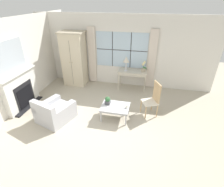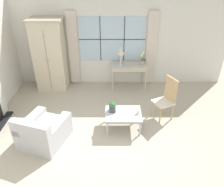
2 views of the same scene
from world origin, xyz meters
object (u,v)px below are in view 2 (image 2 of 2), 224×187
Objects in this scene: armoire at (49,55)px; potted_orchid at (141,59)px; coffee_table at (123,115)px; potted_plant_small at (112,107)px; armchair_upholstered at (43,132)px; pillar_candle at (137,112)px; table_lamp at (120,52)px; side_chair_wooden at (166,96)px; console_table at (128,67)px.

armoire reaches higher than potted_orchid.
coffee_table is 3.42× the size of potted_plant_small.
pillar_candle is at bearing 12.71° from armchair_upholstered.
table_lamp is (2.13, -0.03, 0.13)m from armoire.
pillar_candle is (2.48, -2.08, -0.62)m from armoire.
table_lamp is at bearing 99.48° from pillar_candle.
table_lamp reaches higher than armchair_upholstered.
potted_orchid is at bearing 10.06° from table_lamp.
potted_orchid is 0.38× the size of side_chair_wooden.
console_table is at bearing 15.82° from table_lamp.
armoire is at bearing 179.19° from table_lamp.
potted_orchid is at bearing 1.79° from armoire.
armchair_upholstered reaches higher than pillar_candle.
pillar_candle is (0.34, -2.05, -0.75)m from table_lamp.
console_table is at bearing 1.05° from armoire.
table_lamp is at bearing -169.94° from potted_orchid.
console_table is at bearing 75.55° from potted_plant_small.
console_table is 0.48m from potted_orchid.
side_chair_wooden is at bearing 32.32° from pillar_candle.
potted_orchid is at bearing 72.77° from coffee_table.
table_lamp is at bearing -164.18° from console_table.
side_chair_wooden is at bearing -75.60° from potted_orchid.
armoire is 2.14m from table_lamp.
console_table is at bearing 92.19° from pillar_candle.
potted_orchid is 2.32m from coffee_table.
armchair_upholstered is 3.03m from side_chair_wooden.
table_lamp is 2.08m from potted_plant_small.
potted_orchid is at bearing 6.21° from console_table.
armoire is 3.29m from pillar_candle.
side_chair_wooden is 0.90m from pillar_candle.
side_chair_wooden is at bearing -26.36° from armoire.
armoire is 8.74× the size of potted_plant_small.
potted_orchid reaches higher than pillar_candle.
armoire is at bearing 139.99° from pillar_candle.
table_lamp reaches higher than coffee_table.
armoire is 2.80m from potted_orchid.
console_table is 10.61× the size of pillar_candle.
armoire is 1.84× the size of armchair_upholstered.
potted_orchid is 0.49× the size of coffee_table.
armchair_upholstered is 2.17m from pillar_candle.
potted_orchid is at bearing 47.45° from armchair_upholstered.
armoire is 3.64m from side_chair_wooden.
coffee_table is 0.36m from pillar_candle.
table_lamp is 2.01m from side_chair_wooden.
side_chair_wooden is 1.21m from coffee_table.
side_chair_wooden is 1.41m from potted_plant_small.
armchair_upholstered is at bearing -127.90° from console_table.
pillar_candle is at bearing -2.69° from coffee_table.
pillar_candle is (0.60, -0.10, -0.08)m from potted_plant_small.
console_table is 2.09m from potted_plant_small.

